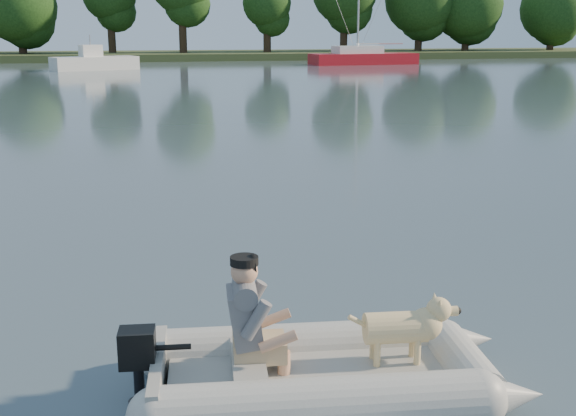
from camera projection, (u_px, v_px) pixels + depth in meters
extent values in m
plane|color=slate|center=(297.00, 365.00, 6.09)|extent=(160.00, 160.00, 0.00)
cube|color=#47512D|center=(141.00, 56.00, 64.76)|extent=(160.00, 12.00, 0.70)
cylinder|color=#332316|center=(22.00, 43.00, 61.76)|extent=(0.70, 0.70, 2.94)
sphere|color=#25511B|center=(19.00, 6.00, 61.02)|extent=(6.27, 6.27, 6.27)
cylinder|color=#332316|center=(112.00, 38.00, 63.82)|extent=(0.70, 0.70, 3.67)
cylinder|color=#332316|center=(183.00, 35.00, 63.32)|extent=(0.70, 0.70, 4.29)
cylinder|color=#332316|center=(267.00, 41.00, 65.29)|extent=(0.70, 0.70, 3.21)
sphere|color=#25511B|center=(267.00, 3.00, 64.49)|extent=(4.41, 4.41, 4.41)
cylinder|color=#332316|center=(344.00, 36.00, 67.33)|extent=(0.70, 0.70, 3.94)
cylinder|color=#332316|center=(418.00, 38.00, 69.22)|extent=(0.70, 0.70, 3.52)
cylinder|color=#332316|center=(465.00, 40.00, 70.03)|extent=(0.70, 0.70, 3.21)
sphere|color=#25511B|center=(467.00, 5.00, 69.23)|extent=(6.79, 6.79, 6.79)
cylinder|color=#332316|center=(550.00, 41.00, 71.66)|extent=(0.70, 0.70, 2.96)
sphere|color=#25511B|center=(553.00, 9.00, 70.92)|extent=(6.40, 6.40, 6.40)
cube|color=#A6131B|center=(363.00, 60.00, 55.66)|extent=(8.50, 3.30, 1.04)
cube|color=white|center=(358.00, 50.00, 55.32)|extent=(3.80, 2.22, 0.62)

